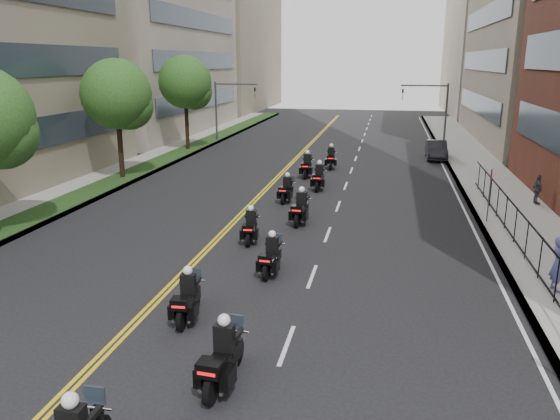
# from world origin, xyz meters

# --- Properties ---
(sidewalk_right) EXTENTS (4.00, 90.00, 0.15)m
(sidewalk_right) POSITION_xyz_m (12.00, 25.00, 0.07)
(sidewalk_right) COLOR gray
(sidewalk_right) RESTS_ON ground
(sidewalk_left) EXTENTS (4.00, 90.00, 0.15)m
(sidewalk_left) POSITION_xyz_m (-12.00, 25.00, 0.07)
(sidewalk_left) COLOR gray
(sidewalk_left) RESTS_ON ground
(grass_strip) EXTENTS (2.00, 90.00, 0.04)m
(grass_strip) POSITION_xyz_m (-11.20, 25.00, 0.17)
(grass_strip) COLOR #133413
(grass_strip) RESTS_ON sidewalk_left
(building_right_far) EXTENTS (15.00, 28.00, 26.00)m
(building_right_far) POSITION_xyz_m (21.50, 78.00, 13.00)
(building_right_far) COLOR gray
(building_right_far) RESTS_ON ground
(building_left_far) EXTENTS (16.00, 28.00, 26.00)m
(building_left_far) POSITION_xyz_m (-22.00, 78.00, 13.00)
(building_left_far) COLOR #7D705C
(building_left_far) RESTS_ON ground
(iron_fence) EXTENTS (0.05, 28.00, 1.50)m
(iron_fence) POSITION_xyz_m (11.00, 12.00, 0.90)
(iron_fence) COLOR black
(iron_fence) RESTS_ON sidewalk_right
(street_trees) EXTENTS (4.40, 38.40, 7.98)m
(street_trees) POSITION_xyz_m (-11.05, 18.61, 5.13)
(street_trees) COLOR black
(street_trees) RESTS_ON ground
(traffic_signal_right) EXTENTS (4.09, 0.20, 5.60)m
(traffic_signal_right) POSITION_xyz_m (9.54, 42.00, 3.70)
(traffic_signal_right) COLOR #3F3F44
(traffic_signal_right) RESTS_ON ground
(traffic_signal_left) EXTENTS (4.09, 0.20, 5.60)m
(traffic_signal_left) POSITION_xyz_m (-9.54, 42.00, 3.70)
(traffic_signal_left) COLOR #3F3F44
(traffic_signal_left) RESTS_ON ground
(motorcycle_1) EXTENTS (0.63, 2.42, 1.78)m
(motorcycle_1) POSITION_xyz_m (2.07, 2.84, 0.71)
(motorcycle_1) COLOR black
(motorcycle_1) RESTS_ON ground
(motorcycle_2) EXTENTS (0.59, 2.24, 1.65)m
(motorcycle_2) POSITION_xyz_m (0.03, 5.95, 0.65)
(motorcycle_2) COLOR black
(motorcycle_2) RESTS_ON ground
(motorcycle_3) EXTENTS (0.54, 2.18, 1.60)m
(motorcycle_3) POSITION_xyz_m (1.70, 9.99, 0.63)
(motorcycle_3) COLOR black
(motorcycle_3) RESTS_ON ground
(motorcycle_4) EXTENTS (0.61, 2.14, 1.58)m
(motorcycle_4) POSITION_xyz_m (0.08, 13.38, 0.62)
(motorcycle_4) COLOR black
(motorcycle_4) RESTS_ON ground
(motorcycle_5) EXTENTS (0.60, 2.39, 1.76)m
(motorcycle_5) POSITION_xyz_m (1.74, 16.50, 0.70)
(motorcycle_5) COLOR black
(motorcycle_5) RESTS_ON ground
(motorcycle_6) EXTENTS (0.57, 2.17, 1.60)m
(motorcycle_6) POSITION_xyz_m (0.32, 20.47, 0.63)
(motorcycle_6) COLOR black
(motorcycle_6) RESTS_ON ground
(motorcycle_7) EXTENTS (0.55, 2.39, 1.77)m
(motorcycle_7) POSITION_xyz_m (1.69, 23.71, 0.70)
(motorcycle_7) COLOR black
(motorcycle_7) RESTS_ON ground
(motorcycle_8) EXTENTS (0.56, 2.42, 1.79)m
(motorcycle_8) POSITION_xyz_m (0.44, 27.18, 0.71)
(motorcycle_8) COLOR black
(motorcycle_8) RESTS_ON ground
(motorcycle_9) EXTENTS (0.63, 2.41, 1.78)m
(motorcycle_9) POSITION_xyz_m (1.69, 30.53, 0.70)
(motorcycle_9) COLOR black
(motorcycle_9) RESTS_ON ground
(parked_sedan) EXTENTS (1.51, 4.32, 1.42)m
(parked_sedan) POSITION_xyz_m (9.40, 36.07, 0.71)
(parked_sedan) COLOR black
(parked_sedan) RESTS_ON ground
(pedestrian_a) EXTENTS (0.53, 0.73, 1.86)m
(pedestrian_a) POSITION_xyz_m (11.28, 10.01, 1.08)
(pedestrian_a) COLOR #464A81
(pedestrian_a) RESTS_ON sidewalk_right
(pedestrian_c) EXTENTS (0.53, 0.97, 1.56)m
(pedestrian_c) POSITION_xyz_m (13.50, 21.95, 0.93)
(pedestrian_c) COLOR #43444B
(pedestrian_c) RESTS_ON sidewalk_right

